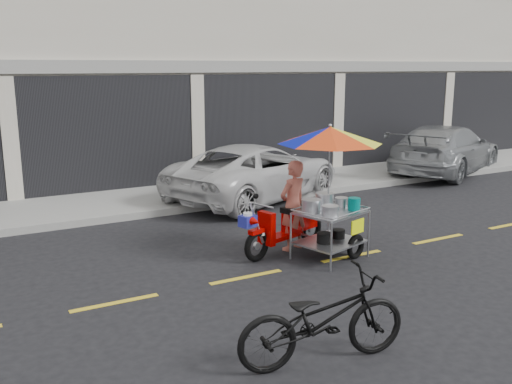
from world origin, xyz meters
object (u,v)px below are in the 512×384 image
near_bicycle (323,319)px  food_vendor_rig (316,173)px  white_pickup (256,172)px  silver_pickup (446,149)px

near_bicycle → food_vendor_rig: size_ratio=0.75×
white_pickup → near_bicycle: white_pickup is taller
white_pickup → silver_pickup: 6.50m
near_bicycle → food_vendor_rig: (1.98, 3.03, 0.90)m
white_pickup → food_vendor_rig: food_vendor_rig is taller
white_pickup → food_vendor_rig: bearing=141.9°
near_bicycle → food_vendor_rig: 3.73m
white_pickup → silver_pickup: bearing=-110.9°
silver_pickup → near_bicycle: size_ratio=2.57×
silver_pickup → near_bicycle: bearing=103.6°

